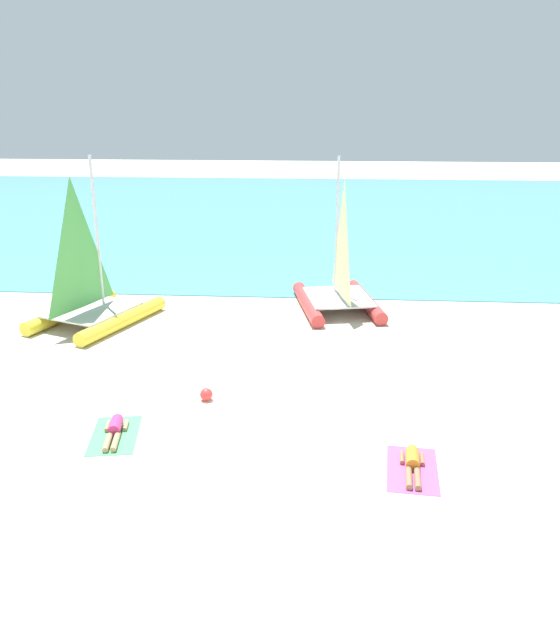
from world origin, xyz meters
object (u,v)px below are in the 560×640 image
at_px(sunbather_left, 115,429).
at_px(beach_ball, 206,394).
at_px(towel_right, 412,469).
at_px(sunbather_right, 413,463).
at_px(sailboat_yellow, 92,300).
at_px(towel_left, 115,435).
at_px(sailboat_red, 338,288).

distance_m(sunbather_left, beach_ball, 2.72).
relative_size(towel_right, sunbather_right, 1.21).
distance_m(sailboat_yellow, sunbather_left, 8.51).
bearing_deg(towel_right, sunbather_right, 84.78).
bearing_deg(sunbather_left, sunbather_right, -17.38).
distance_m(towel_left, towel_right, 7.05).
relative_size(towel_left, towel_right, 1.00).
bearing_deg(beach_ball, sunbather_right, -30.36).
bearing_deg(sailboat_red, towel_right, -93.91).
relative_size(towel_left, sunbather_left, 1.21).
height_order(sailboat_red, sailboat_yellow, sailboat_yellow).
height_order(towel_left, sunbather_right, sunbather_right).
relative_size(sailboat_red, sunbather_left, 3.63).
xyz_separation_m(towel_right, sunbather_right, (0.01, 0.07, 0.13)).
xyz_separation_m(sailboat_yellow, towel_right, (10.23, -8.92, -0.87)).
relative_size(towel_right, beach_ball, 5.51).
height_order(sunbather_left, towel_right, sunbather_left).
height_order(towel_left, sunbather_left, sunbather_left).
bearing_deg(towel_left, sailboat_yellow, 112.43).
bearing_deg(towel_right, sailboat_yellow, 138.92).
bearing_deg(sunbather_left, beach_ball, 37.28).
relative_size(sailboat_red, sailboat_yellow, 0.97).
relative_size(sunbather_left, towel_right, 0.82).
relative_size(towel_left, sunbather_right, 1.21).
relative_size(sailboat_red, sunbather_right, 3.63).
relative_size(sailboat_red, beach_ball, 16.51).
bearing_deg(sunbather_left, towel_left, -90.00).
bearing_deg(sailboat_yellow, beach_ball, -27.67).
relative_size(sailboat_yellow, sunbather_right, 3.74).
distance_m(sailboat_yellow, beach_ball, 7.82).
distance_m(towel_right, sunbather_right, 0.14).
xyz_separation_m(sailboat_red, towel_left, (-5.50, -10.09, -0.84)).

